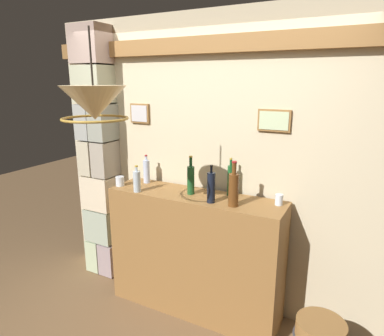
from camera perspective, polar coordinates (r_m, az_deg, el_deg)
panelled_rear_partition at (r=3.07m, az=2.89°, el=1.77°), size 3.26×0.15×2.64m
stone_pillar at (r=3.63m, az=-15.20°, el=1.83°), size 0.37×0.32×2.57m
bar_shelf_unit at (r=3.12m, az=0.44°, el=-14.26°), size 1.56×0.42×1.11m
liquor_bottle_brandy at (r=2.62m, az=7.05°, el=-3.49°), size 0.08×0.08×0.36m
liquor_bottle_rum at (r=2.87m, az=6.52°, el=-2.01°), size 0.05×0.05×0.33m
liquor_bottle_vodka at (r=2.69m, az=3.25°, el=-3.27°), size 0.07×0.07×0.31m
liquor_bottle_bourbon at (r=3.24m, az=-7.71°, el=-0.52°), size 0.06×0.06×0.27m
liquor_bottle_whiskey at (r=2.88m, az=-0.21°, el=-1.91°), size 0.06×0.06×0.34m
liquor_bottle_port at (r=2.99m, az=-9.32°, el=-2.18°), size 0.07×0.07×0.24m
glass_tumbler_rocks at (r=3.20m, az=-12.10°, el=-2.19°), size 0.08×0.08×0.09m
glass_tumbler_highball at (r=2.74m, az=14.52°, el=-5.22°), size 0.06×0.06×0.09m
pendant_lamp at (r=2.20m, az=-16.23°, el=10.39°), size 0.41×0.41×0.55m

